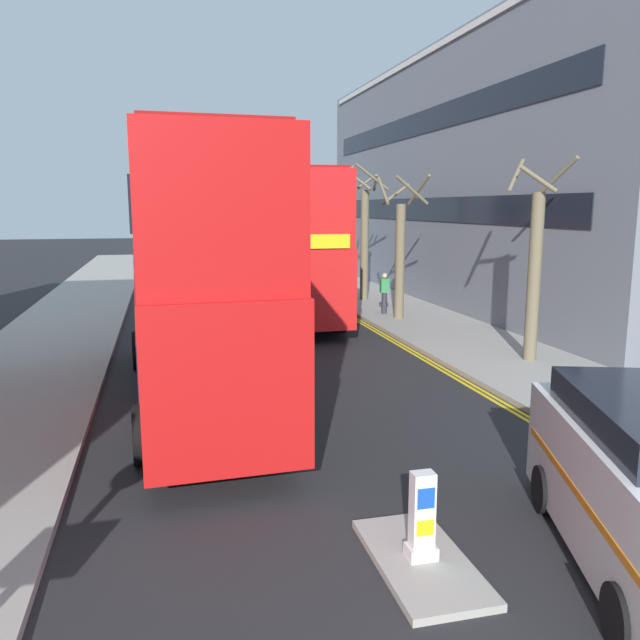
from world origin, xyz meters
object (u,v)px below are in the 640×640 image
object	(u,v)px
keep_left_bollard	(422,519)
pedestrian_far	(384,293)
double_decker_bus_oncoming	(290,241)
double_decker_bus_away	(193,268)

from	to	relation	value
keep_left_bollard	pedestrian_far	size ratio (longest dim) A/B	0.69
double_decker_bus_oncoming	pedestrian_far	world-z (taller)	double_decker_bus_oncoming
double_decker_bus_oncoming	pedestrian_far	size ratio (longest dim) A/B	6.71
double_decker_bus_oncoming	double_decker_bus_away	bearing A→B (deg)	-112.12
keep_left_bollard	double_decker_bus_oncoming	xyz separation A→B (m)	(1.92, 17.89, 2.42)
pedestrian_far	double_decker_bus_oncoming	bearing A→B (deg)	165.68
double_decker_bus_away	pedestrian_far	world-z (taller)	double_decker_bus_away
pedestrian_far	double_decker_bus_away	bearing A→B (deg)	-129.71
keep_left_bollard	pedestrian_far	distance (m)	17.85
keep_left_bollard	double_decker_bus_oncoming	size ratio (longest dim) A/B	0.10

